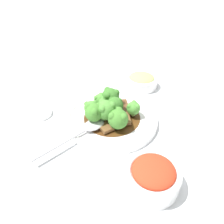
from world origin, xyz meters
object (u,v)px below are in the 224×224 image
Objects in this scene: broccoli_floret_4 at (94,112)px; beef_strip_2 at (122,107)px; beef_strip_1 at (123,119)px; broccoli_floret_5 at (100,100)px; main_plate at (112,119)px; broccoli_floret_0 at (110,97)px; broccoli_floret_2 at (118,118)px; broccoli_floret_8 at (133,108)px; broccoli_floret_1 at (116,112)px; broccoli_floret_6 at (113,104)px; serving_spoon at (89,127)px; side_bowl_kimchi at (153,176)px; beef_strip_0 at (103,111)px; beef_strip_3 at (105,126)px; side_bowl_appetizer at (141,81)px; sauce_dish at (40,113)px; broccoli_floret_7 at (91,108)px; broccoli_floret_3 at (106,110)px.

beef_strip_2 is at bearing 158.43° from broccoli_floret_4.
beef_strip_1 is 0.09m from broccoli_floret_5.
broccoli_floret_0 reaches higher than main_plate.
broccoli_floret_2 is 0.07m from broccoli_floret_8.
broccoli_floret_2 is 1.27× the size of broccoli_floret_8.
broccoli_floret_1 is at bearing 3.52° from beef_strip_2.
broccoli_floret_2 is 0.07m from broccoli_floret_6.
broccoli_floret_6 is at bearing 166.63° from serving_spoon.
broccoli_floret_6 reaches higher than serving_spoon.
broccoli_floret_2 is 0.48× the size of side_bowl_kimchi.
main_plate is 0.08m from serving_spoon.
beef_strip_0 is at bearing -118.04° from broccoli_floret_2.
broccoli_floret_1 reaches higher than beef_strip_0.
beef_strip_3 is at bearing 129.36° from serving_spoon.
broccoli_floret_2 is (0.07, 0.06, -0.00)m from broccoli_floret_0.
broccoli_floret_5 is 0.20m from side_bowl_appetizer.
broccoli_floret_5 reaches higher than side_bowl_appetizer.
side_bowl_appetizer is (-0.22, 0.03, -0.00)m from beef_strip_0.
side_bowl_appetizer is at bearing 172.18° from broccoli_floret_0.
broccoli_floret_5 reaches higher than sauce_dish.
broccoli_floret_7 is at bearing -94.30° from broccoli_floret_2.
broccoli_floret_3 reaches higher than serving_spoon.
broccoli_floret_8 is at bearing 85.22° from broccoli_floret_0.
sauce_dish is at bearing -60.01° from beef_strip_2.
broccoli_floret_0 is 0.99× the size of broccoli_floret_4.
broccoli_floret_0 is (-0.04, 0.00, 0.03)m from beef_strip_0.
broccoli_floret_4 is (0.09, -0.04, 0.03)m from beef_strip_2.
beef_strip_3 is 1.27× the size of broccoli_floret_5.
broccoli_floret_6 is at bearing 83.74° from broccoli_floret_5.
broccoli_floret_0 is 1.09× the size of broccoli_floret_2.
broccoli_floret_3 is (-0.01, -0.04, 0.01)m from broccoli_floret_2.
broccoli_floret_0 is at bearing -162.31° from broccoli_floret_3.
side_bowl_kimchi is at bearing 60.61° from beef_strip_3.
beef_strip_0 is at bearing -145.38° from beef_strip_3.
broccoli_floret_2 is at bearing 18.42° from beef_strip_2.
broccoli_floret_3 is 1.46× the size of broccoli_floret_8.
broccoli_floret_8 is at bearing 168.27° from broccoli_floret_2.
side_bowl_appetizer is 1.64× the size of sauce_dish.
broccoli_floret_5 is 1.02× the size of broccoli_floret_8.
broccoli_floret_4 is 0.56× the size of side_bowl_appetizer.
side_bowl_appetizer is (-0.22, -0.00, 0.01)m from main_plate.
broccoli_floret_8 is 0.22m from side_bowl_kimchi.
broccoli_floret_4 is at bearing 18.40° from broccoli_floret_5.
broccoli_floret_8 is (-0.03, 0.01, 0.02)m from beef_strip_1.
broccoli_floret_7 reaches higher than serving_spoon.
beef_strip_3 is (0.10, -0.00, -0.00)m from beef_strip_2.
beef_strip_1 is at bearing 57.56° from broccoli_floret_0.
beef_strip_1 reaches higher than sauce_dish.
serving_spoon is 0.21m from side_bowl_kimchi.
main_plate is at bearing 160.71° from serving_spoon.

